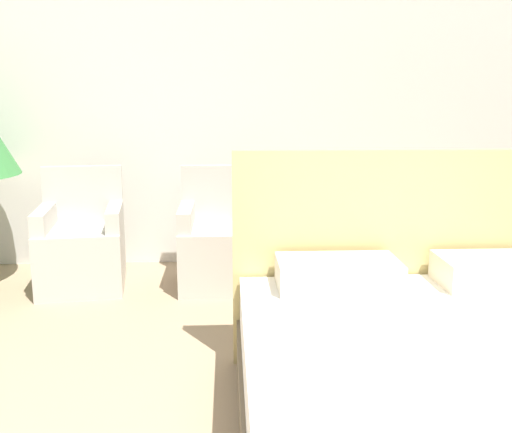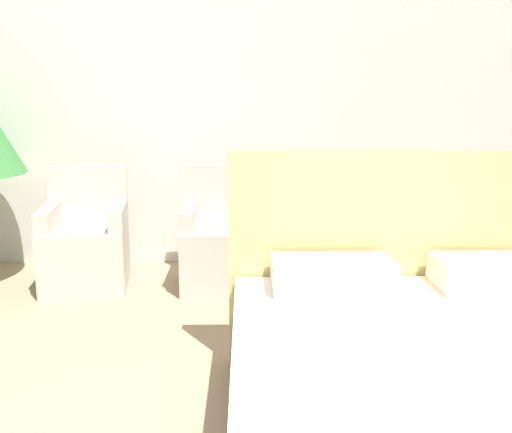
{
  "view_description": "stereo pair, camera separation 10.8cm",
  "coord_description": "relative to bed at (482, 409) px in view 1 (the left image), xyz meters",
  "views": [
    {
      "loc": [
        -0.15,
        -0.66,
        1.4
      ],
      "look_at": [
        0.02,
        2.86,
        0.66
      ],
      "focal_mm": 40.0,
      "sensor_mm": 36.0,
      "label": 1
    },
    {
      "loc": [
        -0.05,
        -0.67,
        1.4
      ],
      "look_at": [
        0.02,
        2.86,
        0.66
      ],
      "focal_mm": 40.0,
      "sensor_mm": 36.0,
      "label": 2
    }
  ],
  "objects": [
    {
      "name": "bed",
      "position": [
        0.0,
        0.0,
        0.0
      ],
      "size": [
        1.82,
        2.16,
        1.14
      ],
      "color": "brown",
      "rests_on": "ground_plane"
    },
    {
      "name": "armchair_near_window_right",
      "position": [
        -0.99,
        2.31,
        0.02
      ],
      "size": [
        0.61,
        0.64,
        0.89
      ],
      "rotation": [
        0.0,
        0.0,
        0.01
      ],
      "color": "#B7B2A8",
      "rests_on": "ground_plane"
    },
    {
      "name": "armchair_near_window_left",
      "position": [
        -2.02,
        2.31,
        0.02
      ],
      "size": [
        0.68,
        0.71,
        0.89
      ],
      "rotation": [
        0.0,
        0.0,
        0.13
      ],
      "color": "#B7B2A8",
      "rests_on": "ground_plane"
    },
    {
      "name": "wall_back",
      "position": [
        -0.77,
        2.98,
        1.18
      ],
      "size": [
        10.0,
        0.06,
        2.9
      ],
      "color": "silver",
      "rests_on": "ground_plane"
    }
  ]
}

